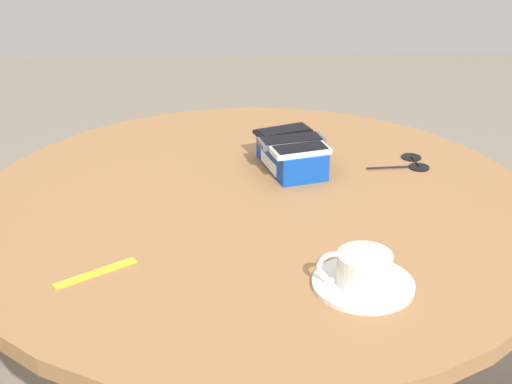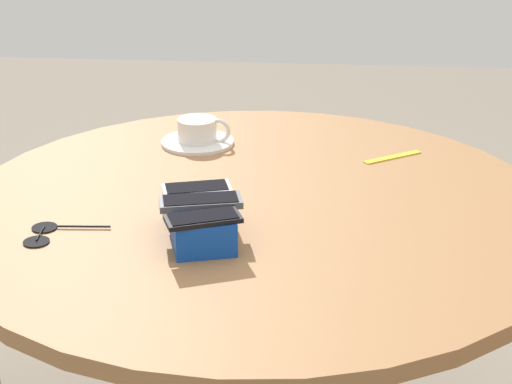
# 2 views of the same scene
# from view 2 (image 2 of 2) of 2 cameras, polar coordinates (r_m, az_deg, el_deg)

# --- Properties ---
(round_table) EXTENTS (1.16, 1.16, 0.75)m
(round_table) POSITION_cam_2_polar(r_m,az_deg,el_deg) (1.68, 0.00, -3.37)
(round_table) COLOR #2D2D2D
(round_table) RESTS_ON ground_plane
(phone_box) EXTENTS (0.20, 0.15, 0.06)m
(phone_box) POSITION_cam_2_polar(r_m,az_deg,el_deg) (1.49, -3.74, -1.97)
(phone_box) COLOR #0F42AD
(phone_box) RESTS_ON round_table
(phone_black) EXTENTS (0.10, 0.14, 0.01)m
(phone_black) POSITION_cam_2_polar(r_m,az_deg,el_deg) (1.42, -3.55, -1.76)
(phone_black) COLOR black
(phone_black) RESTS_ON phone_box
(phone_gray) EXTENTS (0.09, 0.15, 0.01)m
(phone_gray) POSITION_cam_2_polar(r_m,az_deg,el_deg) (1.48, -3.72, -0.64)
(phone_gray) COLOR #515156
(phone_gray) RESTS_ON phone_box
(phone_white) EXTENTS (0.09, 0.13, 0.01)m
(phone_white) POSITION_cam_2_polar(r_m,az_deg,el_deg) (1.53, -3.98, 0.17)
(phone_white) COLOR silver
(phone_white) RESTS_ON phone_box
(saucer) EXTENTS (0.17, 0.17, 0.01)m
(saucer) POSITION_cam_2_polar(r_m,az_deg,el_deg) (1.95, -3.92, 3.34)
(saucer) COLOR silver
(saucer) RESTS_ON round_table
(coffee_cup) EXTENTS (0.09, 0.12, 0.06)m
(coffee_cup) POSITION_cam_2_polar(r_m,az_deg,el_deg) (1.94, -3.86, 4.19)
(coffee_cup) COLOR silver
(coffee_cup) RESTS_ON saucer
(lanyard_strap) EXTENTS (0.09, 0.13, 0.00)m
(lanyard_strap) POSITION_cam_2_polar(r_m,az_deg,el_deg) (1.89, 9.10, 2.31)
(lanyard_strap) COLOR yellow
(lanyard_strap) RESTS_ON round_table
(sunglasses) EXTENTS (0.10, 0.14, 0.01)m
(sunglasses) POSITION_cam_2_polar(r_m,az_deg,el_deg) (1.55, -13.88, -2.72)
(sunglasses) COLOR black
(sunglasses) RESTS_ON round_table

